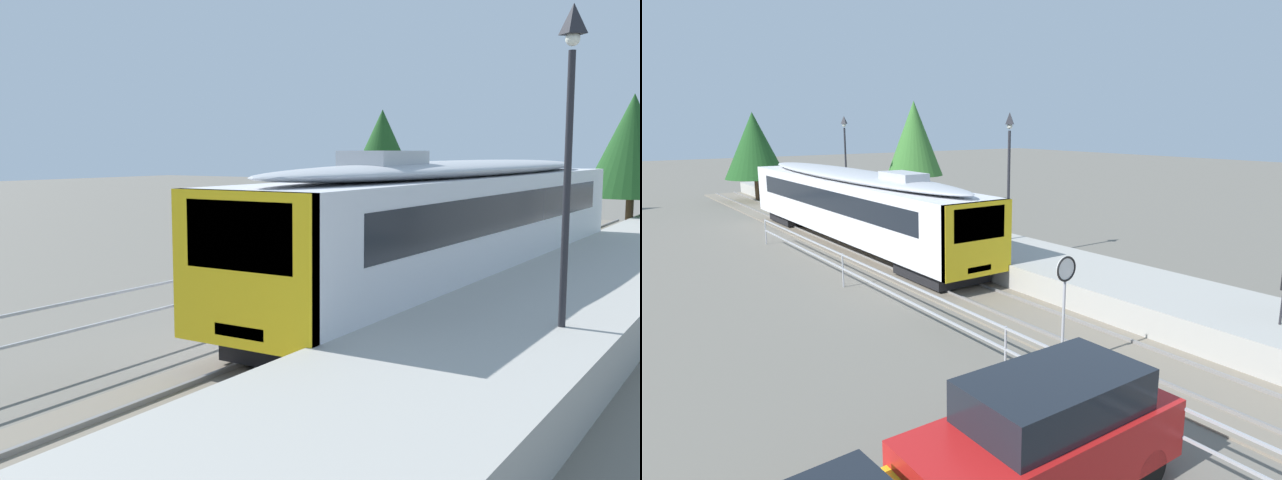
# 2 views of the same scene
# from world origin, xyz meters

# --- Properties ---
(ground_plane) EXTENTS (160.00, 160.00, 0.00)m
(ground_plane) POSITION_xyz_m (-3.00, 22.00, 0.00)
(ground_plane) COLOR #6B665B
(track_rails) EXTENTS (3.20, 60.00, 0.14)m
(track_rails) POSITION_xyz_m (0.00, 22.00, 0.03)
(track_rails) COLOR slate
(track_rails) RESTS_ON ground
(commuter_train) EXTENTS (2.82, 19.97, 3.74)m
(commuter_train) POSITION_xyz_m (0.00, 27.13, 2.15)
(commuter_train) COLOR silver
(commuter_train) RESTS_ON track_rails
(station_platform) EXTENTS (3.90, 60.00, 0.90)m
(station_platform) POSITION_xyz_m (3.25, 22.00, 0.45)
(station_platform) COLOR #A8A59E
(station_platform) RESTS_ON ground
(platform_lamp_mid_platform) EXTENTS (0.34, 0.34, 5.35)m
(platform_lamp_mid_platform) POSITION_xyz_m (4.22, 20.72, 4.62)
(platform_lamp_mid_platform) COLOR #232328
(platform_lamp_mid_platform) RESTS_ON station_platform
(tree_behind_carpark) EXTENTS (4.42, 4.42, 6.60)m
(tree_behind_carpark) POSITION_xyz_m (0.91, 45.75, 4.16)
(tree_behind_carpark) COLOR brown
(tree_behind_carpark) RESTS_ON ground
(tree_distant_left) EXTENTS (4.10, 4.10, 6.32)m
(tree_distant_left) POSITION_xyz_m (-12.87, 46.70, 4.09)
(tree_distant_left) COLOR brown
(tree_distant_left) RESTS_ON ground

